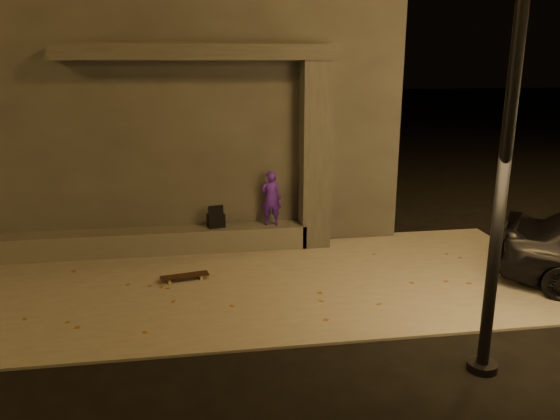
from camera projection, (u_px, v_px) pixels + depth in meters
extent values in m
plane|color=black|center=(248.00, 344.00, 7.26)|extent=(120.00, 120.00, 0.00)
cube|color=slate|center=(237.00, 284.00, 9.16)|extent=(11.00, 4.40, 0.04)
cube|color=#3A3735|center=(176.00, 106.00, 12.60)|extent=(9.00, 5.00, 5.20)
cube|color=#595751|center=(152.00, 241.00, 10.53)|extent=(6.00, 0.55, 0.45)
cube|color=#3A3735|center=(315.00, 156.00, 10.59)|extent=(0.55, 0.55, 3.60)
cube|color=#3A3735|center=(197.00, 52.00, 9.79)|extent=(5.00, 0.70, 0.28)
imported|color=#481BB1|center=(271.00, 198.00, 10.68)|extent=(0.43, 0.31, 1.08)
cube|color=black|center=(216.00, 220.00, 10.62)|extent=(0.36, 0.27, 0.27)
cube|color=black|center=(216.00, 209.00, 10.56)|extent=(0.29, 0.10, 0.19)
cube|color=black|center=(185.00, 276.00, 9.23)|extent=(0.84, 0.36, 0.02)
cylinder|color=#A58542|center=(200.00, 275.00, 9.41)|extent=(0.06, 0.04, 0.06)
cylinder|color=#A58542|center=(201.00, 278.00, 9.27)|extent=(0.06, 0.04, 0.06)
cylinder|color=#A58542|center=(168.00, 279.00, 9.23)|extent=(0.06, 0.04, 0.06)
cylinder|color=#A58542|center=(169.00, 282.00, 9.09)|extent=(0.06, 0.04, 0.06)
cube|color=#99999E|center=(200.00, 275.00, 9.33)|extent=(0.08, 0.17, 0.02)
cube|color=#99999E|center=(169.00, 279.00, 9.15)|extent=(0.08, 0.17, 0.02)
cylinder|color=black|center=(515.00, 72.00, 5.71)|extent=(0.14, 0.14, 7.06)
cylinder|color=black|center=(482.00, 366.00, 6.65)|extent=(0.36, 0.36, 0.10)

